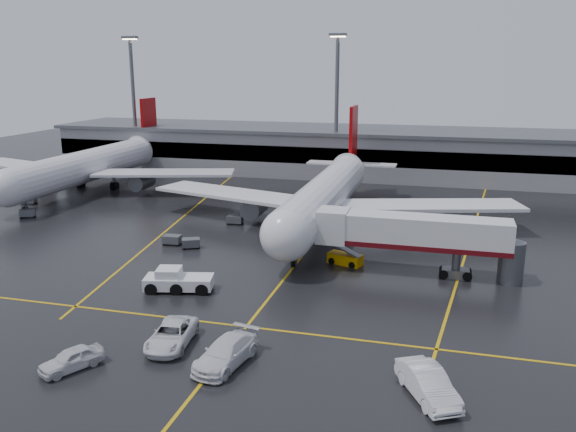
# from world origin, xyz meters

# --- Properties ---
(ground) EXTENTS (220.00, 220.00, 0.00)m
(ground) POSITION_xyz_m (0.00, 0.00, 0.00)
(ground) COLOR black
(ground) RESTS_ON ground
(apron_line_centre) EXTENTS (0.25, 90.00, 0.02)m
(apron_line_centre) POSITION_xyz_m (0.00, 0.00, 0.01)
(apron_line_centre) COLOR gold
(apron_line_centre) RESTS_ON ground
(apron_line_stop) EXTENTS (60.00, 0.25, 0.02)m
(apron_line_stop) POSITION_xyz_m (0.00, -22.00, 0.01)
(apron_line_stop) COLOR gold
(apron_line_stop) RESTS_ON ground
(apron_line_left) EXTENTS (9.99, 69.35, 0.02)m
(apron_line_left) POSITION_xyz_m (-20.00, 10.00, 0.01)
(apron_line_left) COLOR gold
(apron_line_left) RESTS_ON ground
(apron_line_right) EXTENTS (7.57, 69.64, 0.02)m
(apron_line_right) POSITION_xyz_m (18.00, 10.00, 0.01)
(apron_line_right) COLOR gold
(apron_line_right) RESTS_ON ground
(terminal) EXTENTS (122.00, 19.00, 8.60)m
(terminal) POSITION_xyz_m (0.00, 47.93, 4.32)
(terminal) COLOR gray
(terminal) RESTS_ON ground
(light_mast_left) EXTENTS (3.00, 1.20, 25.45)m
(light_mast_left) POSITION_xyz_m (-45.00, 42.00, 14.47)
(light_mast_left) COLOR #595B60
(light_mast_left) RESTS_ON ground
(light_mast_mid) EXTENTS (3.00, 1.20, 25.45)m
(light_mast_mid) POSITION_xyz_m (-5.00, 42.00, 14.47)
(light_mast_mid) COLOR #595B60
(light_mast_mid) RESTS_ON ground
(main_airliner) EXTENTS (48.80, 45.60, 14.10)m
(main_airliner) POSITION_xyz_m (0.00, 9.70, 4.21)
(main_airliner) COLOR silver
(main_airliner) RESTS_ON ground
(second_airliner) EXTENTS (48.80, 45.60, 14.10)m
(second_airliner) POSITION_xyz_m (-42.00, 21.70, 4.21)
(second_airliner) COLOR silver
(second_airliner) RESTS_ON ground
(jet_bridge) EXTENTS (19.90, 3.40, 6.05)m
(jet_bridge) POSITION_xyz_m (11.87, -6.00, 3.93)
(jet_bridge) COLOR silver
(jet_bridge) RESTS_ON ground
(pushback_tractor) EXTENTS (6.59, 3.89, 2.21)m
(pushback_tractor) POSITION_xyz_m (-8.71, -16.21, 0.88)
(pushback_tractor) COLOR silver
(pushback_tractor) RESTS_ON ground
(belt_loader) EXTENTS (3.86, 2.58, 2.26)m
(belt_loader) POSITION_xyz_m (4.93, -4.82, 0.56)
(belt_loader) COLOR #DE9701
(belt_loader) RESTS_ON ground
(service_van_a) EXTENTS (3.41, 6.18, 1.64)m
(service_van_a) POSITION_xyz_m (-4.28, -26.41, 0.82)
(service_van_a) COLOR white
(service_van_a) RESTS_ON ground
(service_van_b) EXTENTS (3.56, 6.52, 1.79)m
(service_van_b) POSITION_xyz_m (0.63, -28.08, 0.90)
(service_van_b) COLOR white
(service_van_b) RESTS_ON ground
(service_van_c) EXTENTS (4.52, 6.03, 1.90)m
(service_van_c) POSITION_xyz_m (14.23, -28.75, 0.95)
(service_van_c) COLOR white
(service_van_c) RESTS_ON ground
(service_van_d) EXTENTS (3.69, 4.68, 1.49)m
(service_van_d) POSITION_xyz_m (-9.26, -31.46, 0.75)
(service_van_d) COLOR silver
(service_van_d) RESTS_ON ground
(baggage_cart_a) EXTENTS (2.37, 2.06, 1.12)m
(baggage_cart_a) POSITION_xyz_m (-12.86, -3.93, 0.63)
(baggage_cart_a) COLOR #595B60
(baggage_cart_a) RESTS_ON ground
(baggage_cart_b) EXTENTS (2.07, 1.41, 1.12)m
(baggage_cart_b) POSITION_xyz_m (-15.51, -3.26, 0.63)
(baggage_cart_b) COLOR #595B60
(baggage_cart_b) RESTS_ON ground
(baggage_cart_c) EXTENTS (2.10, 1.46, 1.12)m
(baggage_cart_c) POSITION_xyz_m (-11.67, 7.22, 0.63)
(baggage_cart_c) COLOR #595B60
(baggage_cart_c) RESTS_ON ground
(baggage_cart_d) EXTENTS (2.25, 1.73, 1.12)m
(baggage_cart_d) POSITION_xyz_m (-45.35, 10.05, 0.63)
(baggage_cart_d) COLOR #595B60
(baggage_cart_d) RESTS_ON ground
(baggage_cart_e) EXTENTS (2.38, 2.15, 1.12)m
(baggage_cart_e) POSITION_xyz_m (-40.17, 3.20, 0.63)
(baggage_cart_e) COLOR #595B60
(baggage_cart_e) RESTS_ON ground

